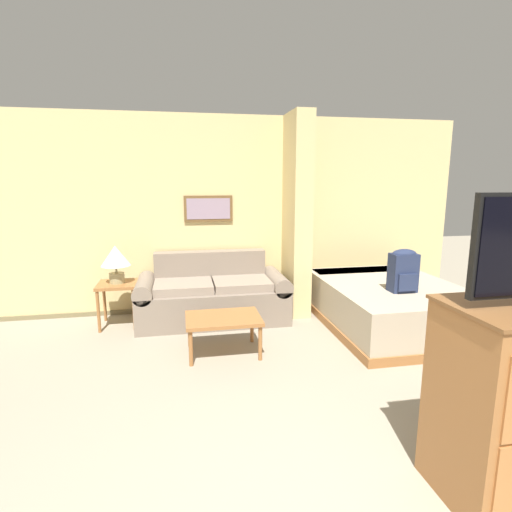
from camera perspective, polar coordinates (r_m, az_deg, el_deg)
wall_back at (r=5.47m, az=-3.24°, el=5.88°), size 6.36×0.16×2.60m
wall_partition_pillar at (r=5.26m, az=5.86°, el=5.70°), size 0.24×0.63×2.60m
couch at (r=5.14m, az=-6.22°, el=-5.65°), size 1.89×0.84×0.84m
coffee_table at (r=4.14m, az=-4.70°, el=-9.22°), size 0.76×0.54×0.39m
side_table at (r=5.14m, az=-19.15°, el=-4.59°), size 0.46×0.46×0.54m
table_lamp at (r=5.05m, az=-19.42°, el=-0.32°), size 0.35×0.35×0.46m
bed at (r=5.17m, az=18.45°, el=-6.54°), size 1.54×2.03×0.54m
backpack at (r=4.72m, az=20.31°, el=-1.87°), size 0.29×0.21×0.48m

